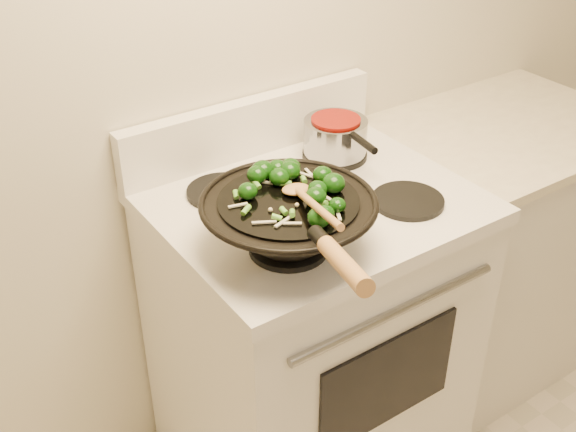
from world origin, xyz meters
TOP-DOWN VIEW (x-y plane):
  - stove at (-0.14, 1.17)m, footprint 0.78×0.67m
  - counter_unit at (0.61, 1.20)m, footprint 0.82×0.62m
  - wok at (-0.32, 1.02)m, footprint 0.39×0.63m
  - stirfry at (-0.28, 1.04)m, footprint 0.26×0.28m
  - wooden_spoon at (-0.31, 0.96)m, footprint 0.12×0.29m
  - saucepan at (0.04, 1.32)m, footprint 0.17×0.28m

SIDE VIEW (x-z plane):
  - counter_unit at x=0.61m, z-range 0.00..0.91m
  - stove at x=-0.14m, z-range -0.07..1.01m
  - saucepan at x=0.04m, z-range 0.93..1.04m
  - wok at x=-0.32m, z-range 0.88..1.12m
  - stirfry at x=-0.28m, z-range 1.05..1.09m
  - wooden_spoon at x=-0.31m, z-range 1.04..1.12m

